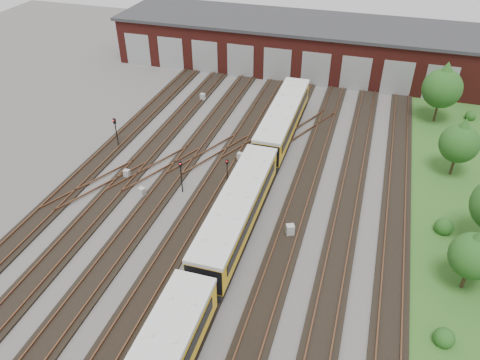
# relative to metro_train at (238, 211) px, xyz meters

# --- Properties ---
(ground) EXTENTS (120.00, 120.00, 0.00)m
(ground) POSITION_rel_metro_train_xyz_m (-2.00, -3.94, -1.94)
(ground) COLOR #4B4846
(ground) RESTS_ON ground
(track_network) EXTENTS (30.40, 70.00, 0.33)m
(track_network) POSITION_rel_metro_train_xyz_m (-2.17, -3.35, -1.83)
(track_network) COLOR black
(track_network) RESTS_ON ground
(maintenance_shed) EXTENTS (51.00, 12.50, 6.35)m
(maintenance_shed) POSITION_rel_metro_train_xyz_m (-2.01, 36.03, 1.27)
(maintenance_shed) COLOR #541A15
(maintenance_shed) RESTS_ON ground
(grass_verge) EXTENTS (8.00, 55.00, 0.05)m
(grass_verge) POSITION_rel_metro_train_xyz_m (17.00, 6.06, -1.91)
(grass_verge) COLOR #27531B
(grass_verge) RESTS_ON ground
(metro_train) EXTENTS (2.84, 47.20, 3.14)m
(metro_train) POSITION_rel_metro_train_xyz_m (0.00, 0.00, 0.00)
(metro_train) COLOR black
(metro_train) RESTS_ON ground
(signal_mast_0) EXTENTS (0.31, 0.30, 3.17)m
(signal_mast_0) POSITION_rel_metro_train_xyz_m (-15.62, 8.92, 0.11)
(signal_mast_0) COLOR black
(signal_mast_0) RESTS_ON ground
(signal_mast_1) EXTENTS (0.30, 0.29, 3.19)m
(signal_mast_1) POSITION_rel_metro_train_xyz_m (-6.23, 3.51, 0.11)
(signal_mast_1) COLOR black
(signal_mast_1) RESTS_ON ground
(signal_mast_2) EXTENTS (0.26, 0.25, 2.83)m
(signal_mast_2) POSITION_rel_metro_train_xyz_m (-0.54, 11.36, -0.12)
(signal_mast_2) COLOR black
(signal_mast_2) RESTS_ON ground
(signal_mast_3) EXTENTS (0.22, 0.21, 2.85)m
(signal_mast_3) POSITION_rel_metro_train_xyz_m (-2.68, 5.49, -0.12)
(signal_mast_3) COLOR black
(signal_mast_3) RESTS_ON ground
(relay_cabinet_0) EXTENTS (0.53, 0.44, 0.87)m
(relay_cabinet_0) POSITION_rel_metro_train_xyz_m (-11.97, 4.02, -1.50)
(relay_cabinet_0) COLOR #A8ABAD
(relay_cabinet_0) RESTS_ON ground
(relay_cabinet_1) EXTENTS (0.58, 0.49, 0.93)m
(relay_cabinet_1) POSITION_rel_metro_train_xyz_m (-11.18, 21.59, -1.47)
(relay_cabinet_1) COLOR #A8ABAD
(relay_cabinet_1) RESTS_ON ground
(relay_cabinet_2) EXTENTS (0.65, 0.59, 0.89)m
(relay_cabinet_2) POSITION_rel_metro_train_xyz_m (-9.32, 1.87, -1.49)
(relay_cabinet_2) COLOR #A8ABAD
(relay_cabinet_2) RESTS_ON ground
(relay_cabinet_3) EXTENTS (0.62, 0.54, 0.91)m
(relay_cabinet_3) POSITION_rel_metro_train_xyz_m (-2.81, 9.88, -1.48)
(relay_cabinet_3) COLOR #A8ABAD
(relay_cabinet_3) RESTS_ON ground
(relay_cabinet_4) EXTENTS (0.78, 0.73, 1.04)m
(relay_cabinet_4) POSITION_rel_metro_train_xyz_m (4.11, 0.62, -1.42)
(relay_cabinet_4) COLOR #A8ABAD
(relay_cabinet_4) RESTS_ON ground
(tree_0) EXTENTS (4.22, 4.22, 6.99)m
(tree_0) POSITION_rel_metro_train_xyz_m (15.53, 24.17, 2.56)
(tree_0) COLOR #2F2515
(tree_0) RESTS_ON ground
(tree_1) EXTENTS (3.53, 3.53, 5.85)m
(tree_1) POSITION_rel_metro_train_xyz_m (16.69, 13.49, 1.82)
(tree_1) COLOR #2F2515
(tree_1) RESTS_ON ground
(tree_3) EXTENTS (3.17, 3.17, 5.26)m
(tree_3) POSITION_rel_metro_train_xyz_m (16.63, -1.15, 1.44)
(tree_3) COLOR #2F2515
(tree_3) RESTS_ON ground
(bush_0) EXTENTS (1.29, 1.29, 1.29)m
(bush_0) POSITION_rel_metro_train_xyz_m (15.17, -6.29, -1.29)
(bush_0) COLOR #214C15
(bush_0) RESTS_ON ground
(bush_1) EXTENTS (1.46, 1.46, 1.46)m
(bush_1) POSITION_rel_metro_train_xyz_m (15.65, 4.64, -1.20)
(bush_1) COLOR #214C15
(bush_1) RESTS_ON ground
(bush_2) EXTENTS (1.20, 1.20, 1.20)m
(bush_2) POSITION_rel_metro_train_xyz_m (19.46, 25.91, -1.34)
(bush_2) COLOR #214C15
(bush_2) RESTS_ON ground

